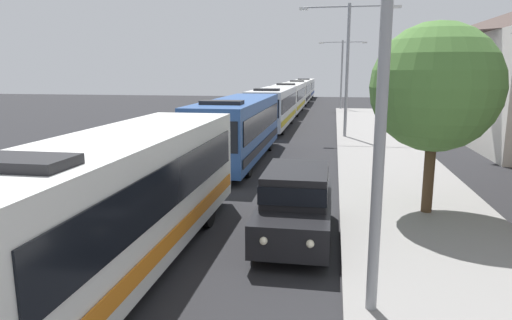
% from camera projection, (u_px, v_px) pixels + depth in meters
% --- Properties ---
extents(bus_lead, '(2.58, 10.97, 3.21)m').
position_uv_depth(bus_lead, '(121.00, 197.00, 10.04)').
color(bus_lead, silver).
rests_on(bus_lead, ground_plane).
extents(bus_second_in_line, '(2.58, 11.24, 3.21)m').
position_uv_depth(bus_second_in_line, '(239.00, 127.00, 22.36)').
color(bus_second_in_line, '#284C8C').
rests_on(bus_second_in_line, ground_plane).
extents(bus_middle, '(2.58, 11.81, 3.21)m').
position_uv_depth(bus_middle, '(273.00, 106.00, 35.04)').
color(bus_middle, silver).
rests_on(bus_middle, ground_plane).
extents(bus_fourth_in_line, '(2.58, 11.79, 3.21)m').
position_uv_depth(bus_fourth_in_line, '(289.00, 97.00, 47.42)').
color(bus_fourth_in_line, silver).
rests_on(bus_fourth_in_line, ground_plane).
extents(bus_rear, '(2.58, 10.88, 3.21)m').
position_uv_depth(bus_rear, '(299.00, 91.00, 60.08)').
color(bus_rear, silver).
rests_on(bus_rear, ground_plane).
extents(bus_tail_end, '(2.58, 11.04, 3.21)m').
position_uv_depth(bus_tail_end, '(305.00, 88.00, 72.26)').
color(bus_tail_end, silver).
rests_on(bus_tail_end, ground_plane).
extents(white_suv, '(1.86, 4.69, 1.90)m').
position_uv_depth(white_suv, '(296.00, 201.00, 12.00)').
color(white_suv, black).
rests_on(white_suv, ground_plane).
extents(streetlamp_near, '(6.18, 0.28, 8.61)m').
position_uv_depth(streetlamp_near, '(387.00, 9.00, 7.29)').
color(streetlamp_near, gray).
rests_on(streetlamp_near, sidewalk).
extents(streetlamp_mid, '(6.32, 0.28, 8.45)m').
position_uv_depth(streetlamp_mid, '(348.00, 56.00, 29.02)').
color(streetlamp_mid, gray).
rests_on(streetlamp_mid, sidewalk).
extents(streetlamp_far, '(5.30, 0.28, 7.60)m').
position_uv_depth(streetlamp_far, '(342.00, 67.00, 50.84)').
color(streetlamp_far, gray).
rests_on(streetlamp_far, sidewalk).
extents(roadside_tree, '(3.81, 3.81, 5.71)m').
position_uv_depth(roadside_tree, '(435.00, 88.00, 13.27)').
color(roadside_tree, '#4C3823').
rests_on(roadside_tree, sidewalk).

